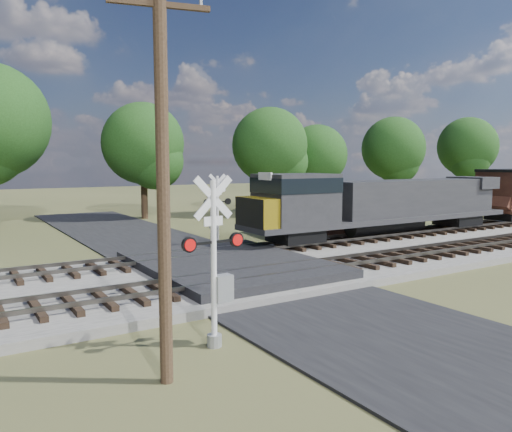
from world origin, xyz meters
TOP-DOWN VIEW (x-y plane):
  - ground at (0.00, 0.00)m, footprint 160.00×160.00m
  - ballast_bed at (10.00, 0.50)m, footprint 140.00×10.00m
  - road at (0.00, 0.00)m, footprint 7.00×60.00m
  - crossing_panel at (0.00, 0.50)m, footprint 7.00×9.00m
  - track_near at (3.12, -2.00)m, footprint 140.00×2.60m
  - track_far at (3.12, 3.00)m, footprint 140.00×2.60m
  - crossing_signal_near at (-4.33, -6.70)m, footprint 1.80×0.39m
  - crossing_signal_far at (2.78, 7.00)m, footprint 1.67×0.36m
  - utility_pole at (-6.28, -8.03)m, footprint 2.05×0.60m
  - equipment_shed at (10.86, 7.66)m, footprint 4.87×4.87m
  - treeline at (5.37, 21.27)m, footprint 82.51×10.60m

SIDE VIEW (x-z plane):
  - ground at x=0.00m, z-range 0.00..0.00m
  - road at x=0.00m, z-range 0.00..0.08m
  - ballast_bed at x=10.00m, z-range 0.00..0.30m
  - crossing_panel at x=0.00m, z-range 0.01..0.62m
  - track_near at x=3.12m, z-range 0.25..0.58m
  - track_far at x=3.12m, z-range 0.25..0.58m
  - equipment_shed at x=10.86m, z-range 0.02..2.95m
  - crossing_signal_far at x=2.78m, z-range -0.35..3.80m
  - crossing_signal_near at x=-4.33m, z-range -0.38..4.09m
  - utility_pole at x=-6.28m, z-range 0.26..8.78m
  - treeline at x=5.37m, z-range 0.73..12.58m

